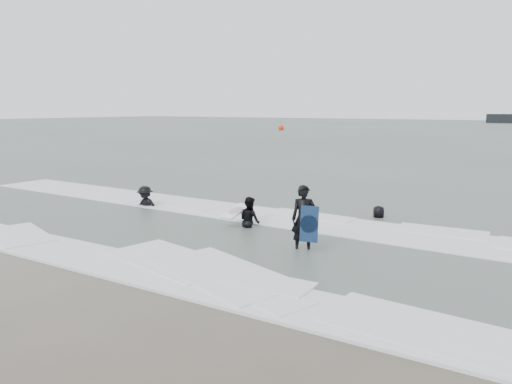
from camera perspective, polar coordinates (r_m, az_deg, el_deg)
The scene contains 8 objects.
ground at distance 13.09m, azimuth -12.14°, elevation -7.83°, with size 320.00×320.00×0.00m, color brown.
surfer_centre at distance 13.78m, azimuth 5.42°, elevation -6.77°, with size 0.68×0.44×1.85m, color black.
surfer_wading at distance 16.31m, azimuth -0.72°, elevation -4.14°, with size 0.77×0.60×1.59m, color black.
surfer_breaker at distance 20.03m, azimuth -12.51°, elevation -1.78°, with size 1.11×0.64×1.72m, color black.
surfer_right_far at distance 18.15m, azimuth 13.81°, elevation -3.01°, with size 0.79×0.52×1.63m, color black.
surf_foam at distance 15.80m, azimuth -2.58°, elevation -4.45°, with size 30.03×9.06×0.09m.
bodyboards at distance 15.59m, azimuth 12.54°, elevation -3.13°, with size 9.28×7.43×1.25m.
buoy at distance 87.71m, azimuth 2.87°, elevation 7.33°, with size 1.00×1.00×1.65m.
Camera 1 is at (8.95, -8.74, 3.87)m, focal length 35.00 mm.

